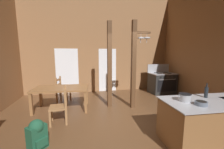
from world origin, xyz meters
TOP-DOWN VIEW (x-y plane):
  - ground_plane at (0.00, 0.00)m, footprint 7.62×7.67m
  - wall_back at (0.00, 3.51)m, footprint 7.62×0.14m
  - glazed_door_back_left at (-1.54, 3.43)m, footprint 1.00×0.01m
  - glazed_panel_back_right at (0.34, 3.43)m, footprint 0.84×0.01m
  - kitchen_island at (1.76, -1.04)m, footprint 2.21×1.07m
  - stove_range at (2.77, 2.56)m, footprint 1.17×0.85m
  - support_post_with_pot_rack at (0.82, 1.13)m, footprint 0.62×0.22m
  - support_post_center at (0.04, 1.40)m, footprint 0.14×0.14m
  - dining_table at (-1.55, 1.44)m, footprint 1.77×1.04m
  - ladderback_chair_near_window at (-1.64, 2.29)m, footprint 0.54×0.54m
  - ladderback_chair_by_post at (-1.46, 0.51)m, footprint 0.48×0.48m
  - backpack at (-1.75, -0.52)m, footprint 0.39×0.38m
  - stockpot_on_counter at (1.09, -0.93)m, footprint 0.30×0.23m
  - mixing_bowl_on_counter at (1.22, -1.19)m, footprint 0.21×0.21m
  - bottle_tall_on_counter at (1.69, -0.83)m, footprint 0.07×0.07m

SIDE VIEW (x-z plane):
  - ground_plane at x=0.00m, z-range -0.10..0.00m
  - backpack at x=-1.75m, z-range 0.02..0.61m
  - kitchen_island at x=1.76m, z-range 0.00..0.89m
  - ladderback_chair_near_window at x=-1.64m, z-range -0.02..0.93m
  - ladderback_chair_by_post at x=-1.46m, z-range -0.02..0.93m
  - stove_range at x=2.77m, z-range -0.18..1.14m
  - dining_table at x=-1.55m, z-range 0.28..1.02m
  - mixing_bowl_on_counter at x=1.22m, z-range 0.89..0.97m
  - stockpot_on_counter at x=1.09m, z-range 0.89..1.04m
  - bottle_tall_on_counter at x=1.69m, z-range 0.86..1.17m
  - glazed_door_back_left at x=-1.54m, z-range 0.00..2.05m
  - glazed_panel_back_right at x=0.34m, z-range 0.00..2.05m
  - support_post_center at x=0.04m, z-range 0.00..2.87m
  - support_post_with_pot_rack at x=0.82m, z-range 0.10..2.97m
  - wall_back at x=0.00m, z-range 0.00..4.52m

